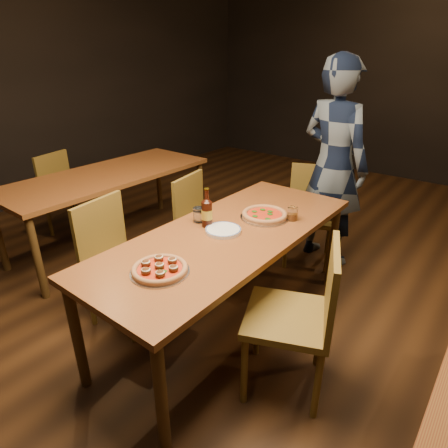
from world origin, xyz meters
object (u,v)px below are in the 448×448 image
Objects in this scene: pizza_margherita at (265,215)px; diner at (333,165)px; table_left at (108,180)px; beer_bottle at (207,213)px; chair_main_nw at (125,262)px; water_glass at (199,215)px; chair_main_e at (287,316)px; chair_nbr_left at (70,194)px; table_main at (229,241)px; chair_end at (310,216)px; chair_main_sw at (209,226)px; pizza_meatball at (160,269)px; plate_stack at (223,230)px; amber_glass at (292,214)px.

diner reaches higher than pizza_margherita.
table_left is 1.58m from beer_bottle.
chair_main_nw reaches higher than water_glass.
chair_main_e is at bearing -90.75° from chair_main_nw.
table_left is at bearing -179.10° from pizza_margherita.
chair_nbr_left reaches higher than pizza_margherita.
table_left is 2.10m from diner.
chair_end is at bearing 89.67° from table_main.
chair_main_e reaches higher than chair_end.
chair_main_nw is (-0.62, -0.37, -0.21)m from table_main.
chair_end reaches higher than water_glass.
chair_end reaches higher than chair_main_sw.
water_glass is 0.05× the size of diner.
table_main is 2.24× the size of chair_nbr_left.
chair_main_nw reaches higher than chair_nbr_left.
table_left is at bearing 87.46° from chair_main_sw.
pizza_meatball is 1.21× the size of beer_bottle.
chair_main_sw reaches higher than table_left.
plate_stack is (-0.08, -0.35, -0.01)m from pizza_margherita.
amber_glass is (0.23, 0.42, 0.12)m from table_main.
chair_main_nw is 1.02× the size of chair_end.
chair_main_e is 0.77m from amber_glass.
table_main is 1.00× the size of table_left.
table_main is 0.35m from pizza_margherita.
beer_bottle is 2.84× the size of amber_glass.
chair_main_sw is at bearing 137.79° from plate_stack.
table_main is 2.18× the size of chair_end.
chair_main_e is 1.69m from diner.
amber_glass reaches higher than pizza_meatball.
table_main is at bearing -108.73° from chair_nbr_left.
chair_main_nw is 0.62m from water_glass.
pizza_meatball is at bearing -76.88° from chair_main_e.
chair_main_nw is 1.05× the size of chair_nbr_left.
pizza_meatball is 3.16× the size of water_glass.
pizza_margherita is 1.47× the size of plate_stack.
table_left is 6.43× the size of pizza_meatball.
chair_end reaches higher than plate_stack.
table_left is at bearing 152.05° from pizza_meatball.
diner is (0.66, 0.90, 0.45)m from chair_main_sw.
beer_bottle is (2.09, -0.22, 0.40)m from chair_nbr_left.
chair_main_e reaches higher than water_glass.
table_main is at bearing 48.02° from plate_stack.
water_glass is 0.64m from amber_glass.
chair_nbr_left is 0.49× the size of diner.
table_left is 1.17m from chair_main_sw.
chair_main_e is 1.51m from chair_end.
chair_main_sw is at bearing 129.52° from beer_bottle.
water_glass is 1.09× the size of amber_glass.
pizza_meatball is (1.72, -0.91, 0.09)m from table_left.
chair_main_e reaches higher than table_main.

